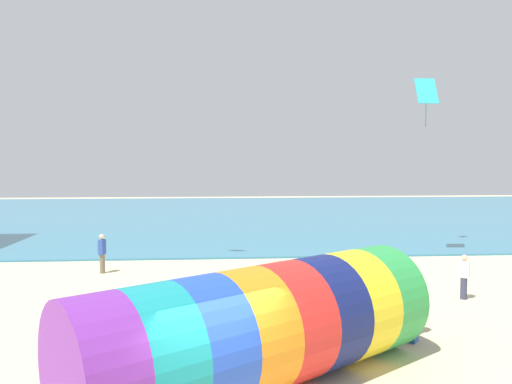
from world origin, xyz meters
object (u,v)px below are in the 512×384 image
Objects in this scene: bystander_mid_beach at (102,253)px; cooler_box at (408,334)px; giant_inflatable_tube at (263,327)px; bystander_near_water at (325,278)px; kite_handler at (414,304)px; kite_cyan_diamond at (426,91)px; bystander_far_left at (464,277)px.

bystander_mid_beach is 3.41× the size of cooler_box.
bystander_near_water is at bearing 66.61° from giant_inflatable_tube.
cooler_box is (1.56, -3.84, -0.73)m from bystander_near_water.
bystander_mid_beach reaches higher than bystander_near_water.
bystander_mid_beach is at bearing 141.30° from kite_handler.
kite_handler is 14.61m from kite_cyan_diamond.
bystander_near_water reaches higher than cooler_box.
kite_cyan_diamond reaches higher than cooler_box.
kite_cyan_diamond reaches higher than bystander_far_left.
giant_inflatable_tube is 3.49× the size of kite_cyan_diamond.
giant_inflatable_tube is at bearing -113.39° from bystander_near_water.
bystander_far_left is at bearing 47.19° from kite_handler.
cooler_box is at bearing -40.87° from bystander_mid_beach.
cooler_box is at bearing -132.45° from bystander_far_left.
bystander_mid_beach reaches higher than cooler_box.
giant_inflatable_tube is 4.98× the size of bystander_mid_beach.
bystander_mid_beach is 15.17m from bystander_far_left.
kite_handler is at bearing -61.04° from bystander_near_water.
giant_inflatable_tube is at bearing -149.24° from cooler_box.
kite_handler is at bearing -132.81° from bystander_far_left.
kite_cyan_diamond is at bearing 56.04° from giant_inflatable_tube.
kite_handler reaches higher than bystander_near_water.
cooler_box is (-3.63, -3.96, -0.66)m from bystander_far_left.
bystander_far_left is (3.29, 3.55, -0.07)m from kite_handler.
kite_cyan_diamond is at bearing 65.63° from cooler_box.
kite_cyan_diamond reaches higher than kite_handler.
bystander_mid_beach reaches higher than bystander_far_left.
giant_inflatable_tube reaches higher than bystander_far_left.
bystander_near_water is 4.21m from cooler_box.
kite_cyan_diamond is 1.43× the size of bystander_mid_beach.
kite_cyan_diamond is 4.88× the size of cooler_box.
kite_cyan_diamond is at bearing 49.02° from bystander_near_water.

